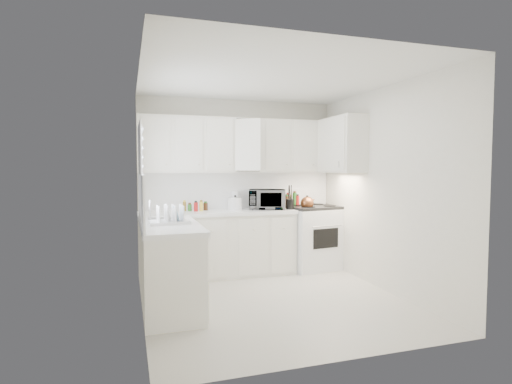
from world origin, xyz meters
name	(u,v)px	position (x,y,z in m)	size (l,w,h in m)	color
floor	(274,300)	(0.00, 0.00, 0.00)	(3.20, 3.20, 0.00)	beige
ceiling	(274,78)	(0.00, 0.00, 2.60)	(3.20, 3.20, 0.00)	white
wall_back	(238,185)	(0.00, 1.60, 1.30)	(3.00, 3.00, 0.00)	silver
wall_front	(343,202)	(0.00, -1.60, 1.30)	(3.00, 3.00, 0.00)	silver
wall_left	(141,194)	(-1.50, 0.00, 1.30)	(3.20, 3.20, 0.00)	silver
wall_right	(384,189)	(1.50, 0.00, 1.30)	(3.20, 3.20, 0.00)	silver
window_blinds	(141,170)	(-1.48, 0.35, 1.55)	(0.06, 0.96, 1.06)	white
lower_cabinets_back	(218,245)	(-0.39, 1.30, 0.45)	(2.22, 0.60, 0.90)	silver
lower_cabinets_left	(169,266)	(-1.20, 0.20, 0.45)	(0.60, 1.60, 0.90)	silver
countertop_back	(218,213)	(-0.39, 1.29, 0.93)	(2.24, 0.64, 0.05)	white
countertop_left	(169,225)	(-1.19, 0.20, 0.93)	(0.64, 1.62, 0.05)	white
backsplash_back	(239,190)	(0.00, 1.59, 1.23)	(2.98, 0.02, 0.55)	white
backsplash_left	(141,199)	(-1.49, 0.20, 1.23)	(0.02, 1.60, 0.55)	white
upper_cabinets_back	(241,173)	(0.00, 1.44, 1.50)	(3.00, 0.33, 0.80)	silver
upper_cabinets_right	(341,173)	(1.33, 0.82, 1.50)	(0.33, 0.90, 0.80)	silver
sink	(166,209)	(-1.19, 0.55, 1.07)	(0.42, 0.38, 0.30)	gray
stove	(313,228)	(1.12, 1.29, 0.63)	(0.81, 0.67, 1.25)	white
tea_kettle	(307,202)	(0.94, 1.13, 1.06)	(0.25, 0.21, 0.23)	brown
frying_pan	(319,205)	(1.30, 1.45, 0.97)	(0.27, 0.45, 0.04)	black
microwave	(267,197)	(0.36, 1.30, 1.13)	(0.53, 0.30, 0.36)	gray
rice_cooker	(235,202)	(-0.12, 1.36, 1.06)	(0.22, 0.22, 0.22)	white
paper_towel	(236,200)	(-0.08, 1.47, 1.08)	(0.12, 0.12, 0.27)	white
utensil_crock	(290,197)	(0.68, 1.17, 1.14)	(0.13, 0.13, 0.38)	black
dish_rack	(169,213)	(-1.19, 0.14, 1.07)	(0.43, 0.32, 0.24)	white
spice_left_0	(185,206)	(-0.85, 1.42, 1.02)	(0.06, 0.06, 0.13)	olive
spice_left_1	(191,207)	(-0.78, 1.33, 1.02)	(0.06, 0.06, 0.13)	#2A6C24
spice_left_2	(195,206)	(-0.70, 1.42, 1.02)	(0.06, 0.06, 0.13)	red
spice_left_3	(201,207)	(-0.62, 1.33, 1.02)	(0.06, 0.06, 0.13)	yellow
spice_left_4	(205,206)	(-0.55, 1.42, 1.02)	(0.06, 0.06, 0.13)	#522F17
sauce_right_0	(277,202)	(0.58, 1.46, 1.05)	(0.06, 0.06, 0.19)	red
sauce_right_1	(282,202)	(0.64, 1.40, 1.05)	(0.06, 0.06, 0.19)	yellow
sauce_right_2	(283,201)	(0.69, 1.46, 1.05)	(0.06, 0.06, 0.19)	#522F17
sauce_right_3	(288,202)	(0.74, 1.40, 1.05)	(0.06, 0.06, 0.19)	black
sauce_right_4	(290,201)	(0.80, 1.46, 1.05)	(0.06, 0.06, 0.19)	olive
sauce_right_5	(295,202)	(0.85, 1.40, 1.05)	(0.06, 0.06, 0.19)	#2A6C24
sauce_right_6	(296,201)	(0.91, 1.46, 1.05)	(0.06, 0.06, 0.19)	red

